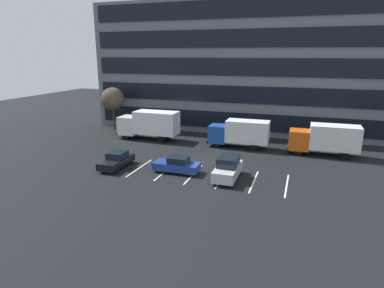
{
  "coord_description": "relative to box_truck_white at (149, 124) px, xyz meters",
  "views": [
    {
      "loc": [
        9.2,
        -31.39,
        10.83
      ],
      "look_at": [
        -1.93,
        1.38,
        1.4
      ],
      "focal_mm": 30.99,
      "sensor_mm": 36.0,
      "label": 1
    }
  ],
  "objects": [
    {
      "name": "box_truck_blue",
      "position": [
        11.87,
        -0.12,
        -0.24
      ],
      "size": [
        7.14,
        2.37,
        3.31
      ],
      "color": "#194799",
      "rests_on": "ground_plane"
    },
    {
      "name": "box_truck_white",
      "position": [
        0.0,
        0.0,
        0.0
      ],
      "size": [
        8.06,
        2.67,
        3.74
      ],
      "color": "white",
      "rests_on": "ground_plane"
    },
    {
      "name": "lot_markings",
      "position": [
        9.59,
        -10.59,
        -2.1
      ],
      "size": [
        16.94,
        5.4,
        0.01
      ],
      "color": "silver",
      "rests_on": "ground_plane"
    },
    {
      "name": "bare_tree",
      "position": [
        -7.41,
        3.44,
        2.43
      ],
      "size": [
        3.31,
        3.31,
        6.22
      ],
      "color": "#473323",
      "rests_on": "ground_plane"
    },
    {
      "name": "sedan_black",
      "position": [
        1.79,
        -11.14,
        -1.37
      ],
      "size": [
        1.81,
        4.32,
        1.55
      ],
      "color": "black",
      "rests_on": "ground_plane"
    },
    {
      "name": "box_truck_orange",
      "position": [
        21.31,
        -0.29,
        -0.17
      ],
      "size": [
        7.41,
        2.45,
        3.44
      ],
      "color": "#D85914",
      "rests_on": "ground_plane"
    },
    {
      "name": "ground_plane",
      "position": [
        9.59,
        -6.7,
        -2.1
      ],
      "size": [
        120.0,
        120.0,
        0.0
      ],
      "primitive_type": "plane",
      "color": "black"
    },
    {
      "name": "suv_silver",
      "position": [
        12.84,
        -10.64,
        -1.12
      ],
      "size": [
        1.9,
        4.48,
        2.03
      ],
      "color": "silver",
      "rests_on": "ground_plane"
    },
    {
      "name": "sedan_navy",
      "position": [
        7.94,
        -10.54,
        -1.37
      ],
      "size": [
        4.33,
        1.81,
        1.55
      ],
      "color": "navy",
      "rests_on": "ground_plane"
    },
    {
      "name": "office_building",
      "position": [
        9.59,
        11.25,
        6.9
      ],
      "size": [
        41.91,
        10.64,
        18.0
      ],
      "color": "slate",
      "rests_on": "ground_plane"
    }
  ]
}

